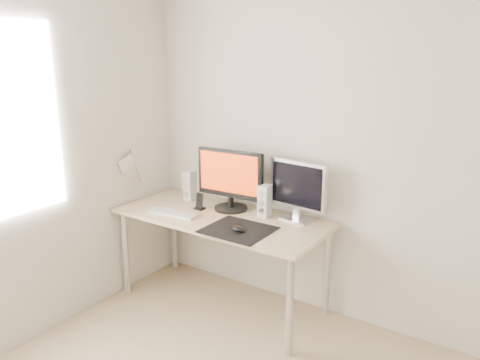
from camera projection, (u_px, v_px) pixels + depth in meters
The scene contains 11 objects.
wall_back at pixel (365, 153), 3.14m from camera, with size 3.50×3.50×0.00m, color silver.
mousepad at pixel (238, 230), 3.20m from camera, with size 0.45×0.40×0.00m, color black.
mouse at pixel (238, 229), 3.16m from camera, with size 0.11×0.07×0.04m, color black.
desk at pixel (221, 225), 3.50m from camera, with size 1.60×0.70×0.73m.
main_monitor at pixel (230, 178), 3.54m from camera, with size 0.55×0.27×0.47m.
second_monitor at pixel (298, 188), 3.32m from camera, with size 0.45×0.18×0.43m.
speaker_left at pixel (190, 185), 3.82m from camera, with size 0.08×0.09×0.24m.
speaker_right at pixel (265, 201), 3.42m from camera, with size 0.08×0.09×0.24m.
keyboard at pixel (173, 213), 3.51m from camera, with size 0.43×0.14×0.02m.
phone_dock at pixel (199, 204), 3.60m from camera, with size 0.07×0.06×0.13m.
pennant at pixel (130, 164), 3.70m from camera, with size 0.01×0.23×0.29m.
Camera 1 is at (1.01, -1.27, 1.91)m, focal length 35.00 mm.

